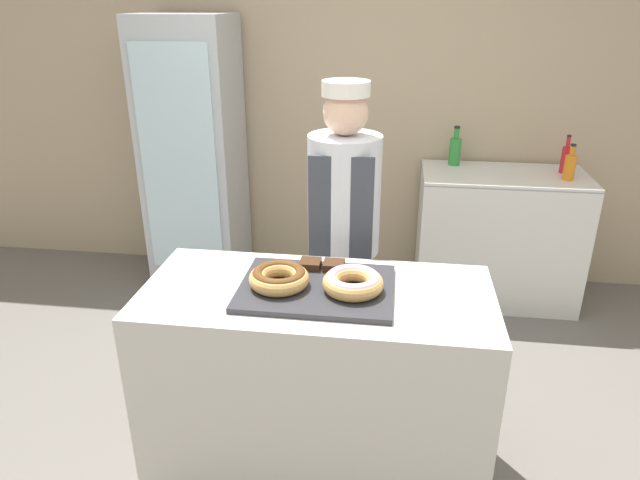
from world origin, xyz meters
The scene contains 14 objects.
ground_plane centered at (0.00, 0.00, 0.00)m, with size 14.00×14.00×0.00m, color #66605B.
wall_back centered at (0.00, 2.13, 1.35)m, with size 8.00×0.06×2.70m.
display_counter centered at (0.00, 0.00, 0.45)m, with size 1.42×0.66×0.91m.
serving_tray centered at (0.00, 0.00, 0.92)m, with size 0.61×0.46×0.02m.
donut_chocolate_glaze centered at (-0.15, -0.02, 0.97)m, with size 0.24×0.24×0.07m.
donut_light_glaze centered at (0.15, -0.02, 0.97)m, with size 0.24×0.24×0.07m.
brownie_back_left centered at (-0.05, 0.16, 0.95)m, with size 0.09×0.09×0.03m.
brownie_back_right centered at (0.05, 0.16, 0.95)m, with size 0.09×0.09×0.03m.
baker_person centered at (0.04, 0.66, 0.87)m, with size 0.36×0.36×1.64m.
beverage_fridge centered at (-1.13, 1.77, 0.95)m, with size 0.62×0.58×1.90m.
chest_freezer centered at (1.01, 1.78, 0.46)m, with size 1.08×0.58×0.92m.
bottle_green centered at (0.69, 1.95, 1.02)m, with size 0.08×0.08×0.27m.
bottle_red centered at (1.39, 1.85, 1.02)m, with size 0.06×0.06×0.25m.
bottle_orange centered at (1.38, 1.69, 1.01)m, with size 0.07×0.07×0.23m.
Camera 1 is at (0.29, -2.00, 2.00)m, focal length 32.00 mm.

